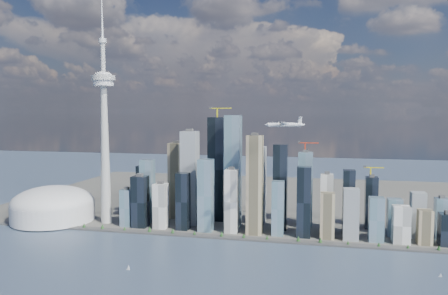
% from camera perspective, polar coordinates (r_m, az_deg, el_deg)
% --- Properties ---
extents(ground, '(4000.00, 4000.00, 0.00)m').
position_cam_1_polar(ground, '(741.29, -5.16, -17.05)').
color(ground, '#2D3D4E').
rests_on(ground, ground).
extents(seawall, '(1100.00, 22.00, 4.00)m').
position_cam_1_polar(seawall, '(968.78, -0.56, -11.63)').
color(seawall, '#383838').
rests_on(seawall, ground).
extents(land, '(1400.00, 900.00, 3.00)m').
position_cam_1_polar(land, '(1398.59, 3.66, -6.56)').
color(land, '#4C4C47').
rests_on(land, ground).
extents(shoreline_trees, '(960.53, 7.20, 8.80)m').
position_cam_1_polar(shoreline_trees, '(966.90, -0.56, -11.25)').
color(shoreline_trees, '#3F2D1E').
rests_on(shoreline_trees, seawall).
extents(skyscraper_cluster, '(736.00, 142.00, 283.91)m').
position_cam_1_polar(skyscraper_cluster, '(1020.71, 3.83, -5.80)').
color(skyscraper_cluster, black).
rests_on(skyscraper_cluster, land).
extents(needle_tower, '(56.00, 56.00, 550.50)m').
position_cam_1_polar(needle_tower, '(1093.13, -15.35, 2.51)').
color(needle_tower, '#B0AFAA').
rests_on(needle_tower, land).
extents(dome_stadium, '(200.00, 200.00, 86.00)m').
position_cam_1_polar(dome_stadium, '(1179.98, -21.43, -7.11)').
color(dome_stadium, silver).
rests_on(dome_stadium, land).
extents(airplane, '(76.78, 68.50, 19.01)m').
position_cam_1_polar(airplane, '(836.93, 7.94, 3.05)').
color(airplane, silver).
rests_on(airplane, ground).
extents(sailboat_west, '(7.33, 2.82, 10.12)m').
position_cam_1_polar(sailboat_west, '(804.00, -12.39, -15.13)').
color(sailboat_west, silver).
rests_on(sailboat_west, ground).
extents(sailboat_east, '(5.90, 2.82, 8.19)m').
position_cam_1_polar(sailboat_east, '(837.62, 26.43, -14.74)').
color(sailboat_east, silver).
rests_on(sailboat_east, ground).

